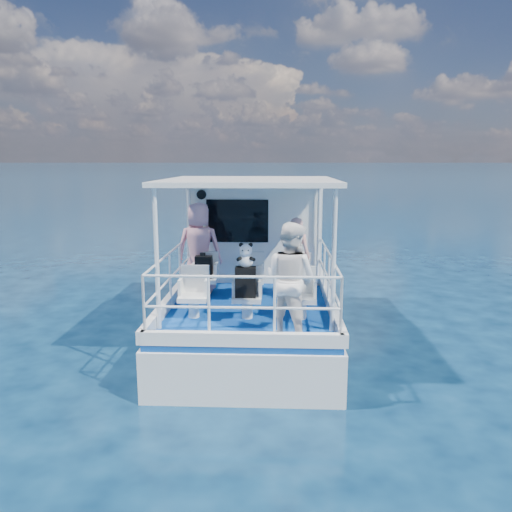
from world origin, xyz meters
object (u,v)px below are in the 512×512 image
Objects in this scene: backpack_center at (246,282)px; panda at (246,255)px; passenger_port_fwd at (199,248)px; passenger_stbd_aft at (290,280)px.

backpack_center is 1.26× the size of panda.
passenger_port_fwd is at bearing 121.42° from backpack_center.
backpack_center is at bearing -12.33° from passenger_stbd_aft.
panda is at bearing -12.72° from passenger_stbd_aft.
passenger_stbd_aft is at bearing -47.32° from panda.
backpack_center is at bearing -146.70° from panda.
panda is (0.01, 0.00, 0.45)m from backpack_center.
passenger_stbd_aft reaches higher than panda.
panda is (1.04, -1.68, 0.18)m from passenger_port_fwd.
passenger_port_fwd is 1.05× the size of passenger_stbd_aft.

